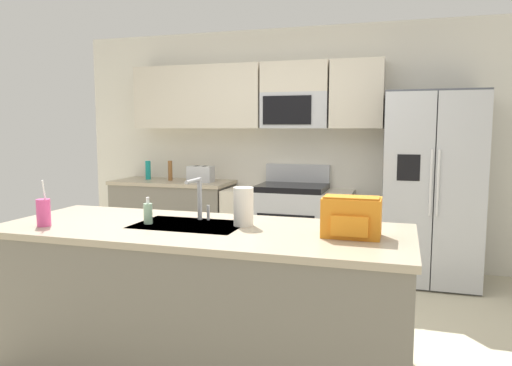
{
  "coord_description": "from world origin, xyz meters",
  "views": [
    {
      "loc": [
        1.15,
        -3.17,
        1.51
      ],
      "look_at": [
        -0.01,
        0.6,
        1.05
      ],
      "focal_mm": 33.64,
      "sensor_mm": 36.0,
      "label": 1
    }
  ],
  "objects": [
    {
      "name": "toaster",
      "position": [
        -1.01,
        1.75,
        0.99
      ],
      "size": [
        0.28,
        0.16,
        0.18
      ],
      "color": "#B7BABF",
      "rests_on": "back_counter"
    },
    {
      "name": "range_oven",
      "position": [
        -0.01,
        1.8,
        0.44
      ],
      "size": [
        1.36,
        0.61,
        1.1
      ],
      "color": "#B7BABF",
      "rests_on": "ground"
    },
    {
      "name": "drink_cup_pink",
      "position": [
        -0.96,
        -0.77,
        0.99
      ],
      "size": [
        0.08,
        0.08,
        0.29
      ],
      "color": "#EA4C93",
      "rests_on": "island_counter"
    },
    {
      "name": "pepper_mill",
      "position": [
        -1.41,
        1.8,
        1.01
      ],
      "size": [
        0.05,
        0.05,
        0.23
      ],
      "primitive_type": "cylinder",
      "color": "brown",
      "rests_on": "back_counter"
    },
    {
      "name": "refrigerator",
      "position": [
        1.43,
        1.73,
        0.93
      ],
      "size": [
        0.9,
        0.76,
        1.85
      ],
      "color": "#4C4F54",
      "rests_on": "ground"
    },
    {
      "name": "kitchen_wall_unit",
      "position": [
        -0.14,
        2.08,
        1.47
      ],
      "size": [
        5.2,
        0.43,
        2.6
      ],
      "color": "silver",
      "rests_on": "ground"
    },
    {
      "name": "bottle_teal",
      "position": [
        -1.72,
        1.84,
        1.01
      ],
      "size": [
        0.06,
        0.06,
        0.22
      ],
      "primitive_type": "cylinder",
      "color": "teal",
      "rests_on": "back_counter"
    },
    {
      "name": "soap_dispenser",
      "position": [
        -0.38,
        -0.52,
        0.97
      ],
      "size": [
        0.06,
        0.06,
        0.17
      ],
      "color": "#A5D8B2",
      "rests_on": "island_counter"
    },
    {
      "name": "back_counter",
      "position": [
        -1.38,
        1.8,
        0.45
      ],
      "size": [
        1.37,
        0.63,
        0.9
      ],
      "color": "slate",
      "rests_on": "ground"
    },
    {
      "name": "paper_towel_roll",
      "position": [
        0.22,
        -0.39,
        1.02
      ],
      "size": [
        0.12,
        0.12,
        0.24
      ],
      "primitive_type": "cylinder",
      "color": "white",
      "rests_on": "island_counter"
    },
    {
      "name": "backpack",
      "position": [
        0.89,
        -0.51,
        1.02
      ],
      "size": [
        0.32,
        0.22,
        0.23
      ],
      "color": "orange",
      "rests_on": "island_counter"
    },
    {
      "name": "sink_faucet",
      "position": [
        -0.12,
        -0.32,
        1.07
      ],
      "size": [
        0.08,
        0.21,
        0.28
      ],
      "color": "#B7BABF",
      "rests_on": "island_counter"
    },
    {
      "name": "ground_plane",
      "position": [
        0.0,
        0.0,
        0.0
      ],
      "size": [
        9.0,
        9.0,
        0.0
      ],
      "primitive_type": "plane",
      "color": "beige",
      "rests_on": "ground"
    },
    {
      "name": "island_counter",
      "position": [
        -0.02,
        -0.51,
        0.45
      ],
      "size": [
        2.54,
        0.97,
        0.9
      ],
      "color": "slate",
      "rests_on": "ground"
    }
  ]
}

